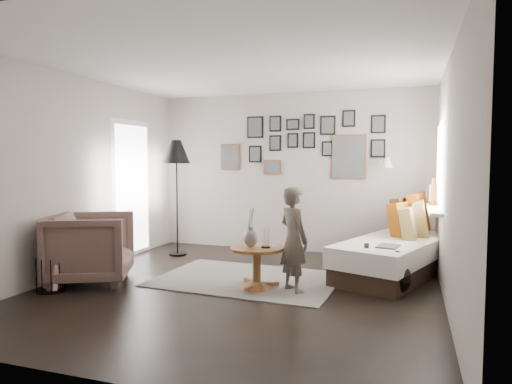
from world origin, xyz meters
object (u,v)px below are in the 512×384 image
(pedestal_table, at_px, (257,269))
(daybed, at_px, (394,249))
(vase, at_px, (251,235))
(child, at_px, (294,239))
(demijohn_small, at_px, (397,278))
(armchair, at_px, (91,248))
(demijohn_large, at_px, (366,271))
(floor_lamp, at_px, (176,156))
(magazine_basket, at_px, (51,274))

(pedestal_table, distance_m, daybed, 1.94)
(vase, xyz_separation_m, child, (0.52, -0.00, -0.03))
(demijohn_small, relative_size, child, 0.40)
(daybed, bearing_deg, child, -111.26)
(armchair, bearing_deg, demijohn_large, -101.54)
(daybed, bearing_deg, armchair, -135.32)
(vase, distance_m, daybed, 2.01)
(pedestal_table, height_order, child, child)
(vase, xyz_separation_m, floor_lamp, (-1.71, 1.37, 0.93))
(vase, bearing_deg, pedestal_table, -14.04)
(floor_lamp, distance_m, demijohn_small, 3.78)
(pedestal_table, distance_m, demijohn_large, 1.28)
(pedestal_table, xyz_separation_m, vase, (-0.08, 0.02, 0.40))
(vase, height_order, child, child)
(armchair, relative_size, floor_lamp, 0.52)
(floor_lamp, height_order, child, floor_lamp)
(daybed, height_order, floor_lamp, floor_lamp)
(floor_lamp, bearing_deg, pedestal_table, -37.80)
(floor_lamp, distance_m, magazine_basket, 2.66)
(armchair, bearing_deg, child, -106.22)
(pedestal_table, relative_size, demijohn_large, 1.18)
(child, bearing_deg, daybed, -90.37)
(demijohn_large, xyz_separation_m, child, (-0.77, -0.40, 0.40))
(daybed, distance_m, child, 1.63)
(pedestal_table, distance_m, magazine_basket, 2.36)
(magazine_basket, distance_m, demijohn_large, 3.64)
(pedestal_table, relative_size, armchair, 0.67)
(daybed, xyz_separation_m, demijohn_small, (0.06, -0.93, -0.14))
(floor_lamp, bearing_deg, vase, -38.67)
(pedestal_table, relative_size, child, 0.52)
(magazine_basket, relative_size, child, 0.33)
(pedestal_table, xyz_separation_m, demijohn_large, (1.21, 0.42, -0.02))
(pedestal_table, distance_m, demijohn_small, 1.59)
(pedestal_table, relative_size, magazine_basket, 1.60)
(vase, height_order, magazine_basket, vase)
(pedestal_table, relative_size, vase, 1.40)
(magazine_basket, bearing_deg, armchair, 67.46)
(pedestal_table, relative_size, demijohn_small, 1.29)
(vase, bearing_deg, armchair, -168.14)
(pedestal_table, height_order, demijohn_large, demijohn_large)
(armchair, bearing_deg, magazine_basket, 131.87)
(floor_lamp, xyz_separation_m, child, (2.23, -1.37, -0.96))
(demijohn_small, bearing_deg, pedestal_table, -169.11)
(floor_lamp, distance_m, demijohn_large, 3.43)
(armchair, distance_m, magazine_basket, 0.55)
(child, bearing_deg, pedestal_table, 43.19)
(vase, relative_size, demijohn_large, 0.84)
(armchair, bearing_deg, vase, -103.72)
(pedestal_table, bearing_deg, demijohn_large, 19.16)
(armchair, bearing_deg, demijohn_small, -104.71)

